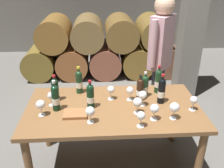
{
  "coord_description": "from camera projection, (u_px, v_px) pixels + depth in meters",
  "views": [
    {
      "loc": [
        -0.14,
        -2.05,
        2.01
      ],
      "look_at": [
        0.0,
        0.2,
        0.91
      ],
      "focal_mm": 39.28,
      "sensor_mm": 36.0,
      "label": 1
    }
  ],
  "objects": [
    {
      "name": "ground_plane",
      "position": [
        113.0,
        165.0,
        2.73
      ],
      "size": [
        14.0,
        14.0,
        0.0
      ],
      "primitive_type": "plane",
      "color": "#66635E"
    },
    {
      "name": "barrel_stack",
      "position": [
        105.0,
        47.0,
        4.82
      ],
      "size": [
        3.12,
        0.9,
        1.15
      ],
      "color": "brown",
      "rests_on": "ground_plane"
    },
    {
      "name": "stone_pillar",
      "position": [
        193.0,
        17.0,
        3.66
      ],
      "size": [
        0.32,
        0.32,
        2.6
      ],
      "primitive_type": "cube",
      "color": "slate",
      "rests_on": "ground_plane"
    },
    {
      "name": "dining_table",
      "position": [
        113.0,
        115.0,
        2.43
      ],
      "size": [
        1.7,
        0.9,
        0.76
      ],
      "color": "brown",
      "rests_on": "ground_plane"
    },
    {
      "name": "wine_bottle_0",
      "position": [
        145.0,
        86.0,
        2.53
      ],
      "size": [
        0.07,
        0.07,
        0.28
      ],
      "color": "#19381E",
      "rests_on": "dining_table"
    },
    {
      "name": "wine_bottle_1",
      "position": [
        55.0,
        90.0,
        2.45
      ],
      "size": [
        0.07,
        0.07,
        0.28
      ],
      "color": "black",
      "rests_on": "dining_table"
    },
    {
      "name": "wine_bottle_2",
      "position": [
        79.0,
        82.0,
        2.6
      ],
      "size": [
        0.07,
        0.07,
        0.3
      ],
      "color": "#19381E",
      "rests_on": "dining_table"
    },
    {
      "name": "wine_bottle_3",
      "position": [
        55.0,
        97.0,
        2.29
      ],
      "size": [
        0.07,
        0.07,
        0.31
      ],
      "color": "black",
      "rests_on": "dining_table"
    },
    {
      "name": "wine_bottle_4",
      "position": [
        140.0,
        89.0,
        2.46
      ],
      "size": [
        0.07,
        0.07,
        0.28
      ],
      "color": "black",
      "rests_on": "dining_table"
    },
    {
      "name": "wine_bottle_5",
      "position": [
        162.0,
        91.0,
        2.41
      ],
      "size": [
        0.07,
        0.07,
        0.31
      ],
      "color": "black",
      "rests_on": "dining_table"
    },
    {
      "name": "wine_bottle_6",
      "position": [
        90.0,
        96.0,
        2.32
      ],
      "size": [
        0.07,
        0.07,
        0.29
      ],
      "color": "black",
      "rests_on": "dining_table"
    },
    {
      "name": "wine_bottle_7",
      "position": [
        158.0,
        81.0,
        2.61
      ],
      "size": [
        0.07,
        0.07,
        0.31
      ],
      "color": "#19381E",
      "rests_on": "dining_table"
    },
    {
      "name": "wine_glass_0",
      "position": [
        41.0,
        105.0,
        2.21
      ],
      "size": [
        0.08,
        0.08,
        0.16
      ],
      "color": "white",
      "rests_on": "dining_table"
    },
    {
      "name": "wine_glass_1",
      "position": [
        174.0,
        108.0,
        2.16
      ],
      "size": [
        0.09,
        0.09,
        0.16
      ],
      "color": "white",
      "rests_on": "dining_table"
    },
    {
      "name": "wine_glass_2",
      "position": [
        130.0,
        91.0,
        2.47
      ],
      "size": [
        0.07,
        0.07,
        0.15
      ],
      "color": "white",
      "rests_on": "dining_table"
    },
    {
      "name": "wine_glass_3",
      "position": [
        155.0,
        109.0,
        2.15
      ],
      "size": [
        0.08,
        0.08,
        0.16
      ],
      "color": "white",
      "rests_on": "dining_table"
    },
    {
      "name": "wine_glass_4",
      "position": [
        141.0,
        116.0,
        2.06
      ],
      "size": [
        0.07,
        0.07,
        0.15
      ],
      "color": "white",
      "rests_on": "dining_table"
    },
    {
      "name": "wine_glass_5",
      "position": [
        90.0,
        112.0,
        2.11
      ],
      "size": [
        0.08,
        0.08,
        0.16
      ],
      "color": "white",
      "rests_on": "dining_table"
    },
    {
      "name": "wine_glass_6",
      "position": [
        143.0,
        95.0,
        2.37
      ],
      "size": [
        0.08,
        0.08,
        0.16
      ],
      "color": "white",
      "rests_on": "dining_table"
    },
    {
      "name": "wine_glass_7",
      "position": [
        51.0,
        96.0,
        2.37
      ],
      "size": [
        0.07,
        0.07,
        0.15
      ],
      "color": "white",
      "rests_on": "dining_table"
    },
    {
      "name": "wine_glass_8",
      "position": [
        111.0,
        90.0,
        2.48
      ],
      "size": [
        0.08,
        0.08,
        0.15
      ],
      "color": "white",
      "rests_on": "dining_table"
    },
    {
      "name": "wine_glass_9",
      "position": [
        194.0,
        100.0,
        2.3
      ],
      "size": [
        0.07,
        0.07,
        0.15
      ],
      "color": "white",
      "rests_on": "dining_table"
    },
    {
      "name": "wine_glass_10",
      "position": [
        138.0,
        103.0,
        2.24
      ],
      "size": [
        0.09,
        0.09,
        0.16
      ],
      "color": "white",
      "rests_on": "dining_table"
    },
    {
      "name": "tasting_notebook",
      "position": [
        75.0,
        114.0,
        2.26
      ],
      "size": [
        0.22,
        0.16,
        0.03
      ],
      "primitive_type": "cube",
      "rotation": [
        0.0,
        0.0,
        0.0
      ],
      "color": "#936038",
      "rests_on": "dining_table"
    },
    {
      "name": "sommelier_presenting",
      "position": [
        160.0,
        53.0,
        2.98
      ],
      "size": [
        0.34,
        0.4,
        1.72
      ],
      "color": "#383842",
      "rests_on": "ground_plane"
    }
  ]
}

